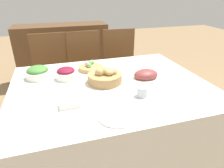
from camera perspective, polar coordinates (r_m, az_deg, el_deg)
ground_plane at (r=2.03m, az=-0.38°, el=-19.66°), size 12.00×12.00×0.00m
dining_table at (r=1.77m, az=-0.41°, el=-11.01°), size 1.52×1.19×0.76m
chair_far_center at (r=2.53m, az=-7.17°, el=4.20°), size 0.45×0.45×0.97m
chair_far_left at (r=2.50m, az=-16.71°, el=3.02°), size 0.43×0.43×0.97m
chair_far_right at (r=2.63m, az=2.59°, el=5.27°), size 0.44×0.44×0.97m
sideboard at (r=3.44m, az=-13.72°, el=8.49°), size 1.43×0.44×0.93m
bread_basket at (r=1.58m, az=-2.06°, el=2.14°), size 0.27×0.27×0.13m
egg_basket at (r=1.86m, az=-6.14°, el=4.80°), size 0.22×0.22×0.08m
ham_platter at (r=1.68m, az=9.65°, el=2.44°), size 0.31×0.22×0.09m
beet_salad_bowl at (r=1.70m, az=-13.00°, el=2.98°), size 0.17×0.17×0.10m
green_salad_bowl at (r=1.78m, az=-20.39°, el=3.13°), size 0.20×0.20×0.10m
dinner_plate at (r=1.19m, az=1.62°, el=-8.96°), size 0.24×0.24×0.01m
fork at (r=1.16m, az=-5.42°, el=-10.23°), size 0.01×0.16×0.00m
knife at (r=1.24m, az=8.17°, el=-7.84°), size 0.01×0.16×0.00m
spoon at (r=1.25m, az=9.43°, el=-7.60°), size 0.01×0.16×0.00m
drinking_cup at (r=1.40m, az=8.62°, el=-2.13°), size 0.08×0.08×0.07m
butter_dish at (r=1.30m, az=-12.06°, el=-5.72°), size 0.13×0.08×0.03m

